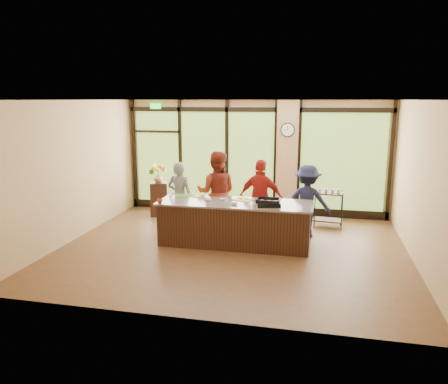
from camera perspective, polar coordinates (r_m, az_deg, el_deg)
The scene contains 25 objects.
floor at distance 9.06m, azimuth 1.06°, elevation -7.41°, with size 7.00×7.00×0.00m, color #4F331B.
ceiling at distance 8.54m, azimuth 1.14°, elevation 11.94°, with size 7.00×7.00×0.00m, color white.
back_wall at distance 11.60m, azimuth 4.05°, elevation 4.50°, with size 7.00×7.00×0.00m, color tan.
left_wall at distance 9.96m, azimuth -19.06°, elevation 2.63°, with size 6.00×6.00×0.00m, color tan.
right_wall at distance 8.70m, azimuth 24.33°, elevation 0.93°, with size 6.00×6.00×0.00m, color tan.
window_wall at distance 11.54m, azimuth 4.81°, elevation 3.93°, with size 6.90×0.12×3.00m.
island_base at distance 9.20m, azimuth 1.44°, elevation -4.21°, with size 3.10×1.00×0.88m, color #331911.
countertop at distance 9.08m, azimuth 1.46°, elevation -1.43°, with size 3.20×1.10×0.04m, color slate.
wall_clock at distance 11.30m, azimuth 8.31°, elevation 8.03°, with size 0.36×0.04×0.36m.
cook_left at distance 10.15m, azimuth -5.80°, elevation -0.57°, with size 0.59×0.39×1.62m, color slate.
cook_midleft at distance 9.86m, azimuth -0.99°, elevation -0.09°, with size 0.92×0.71×1.89m, color maroon.
cook_midright at distance 9.67m, azimuth 4.84°, elevation -0.85°, with size 1.01×0.42×1.73m, color maroon.
cook_right at distance 9.80m, azimuth 10.80°, elevation -1.20°, with size 1.04×0.60×1.62m, color #1A1C39.
roasting_pan at distance 8.77m, azimuth 5.80°, elevation -1.57°, with size 0.46×0.36×0.08m, color black.
mixing_bowl at distance 8.97m, azimuth 6.50°, elevation -1.28°, with size 0.32×0.32×0.08m, color silver.
cutting_board_left at distance 9.71m, azimuth -5.15°, elevation -0.44°, with size 0.42×0.31×0.01m, color #3D8731.
cutting_board_center at distance 9.69m, azimuth -3.92°, elevation -0.44°, with size 0.40×0.30×0.01m, color gold.
cutting_board_right at distance 9.27m, azimuth 2.50°, elevation -0.99°, with size 0.40×0.30×0.01m, color gold.
prep_bowl_near at distance 9.19m, azimuth -2.07°, elevation -1.00°, with size 0.14×0.14×0.04m, color silver.
prep_bowl_mid at distance 8.85m, azimuth 1.37°, elevation -1.52°, with size 0.13×0.13×0.04m, color silver.
prep_bowl_far at distance 9.27m, azimuth -0.16°, elevation -0.93°, with size 0.12×0.12×0.03m, color silver.
red_ramekin at distance 9.08m, azimuth -8.39°, elevation -1.13°, with size 0.12×0.12×0.09m, color #B72C12.
flower_stand at distance 11.63m, azimuth -8.48°, elevation -0.88°, with size 0.44×0.44×0.88m, color #331911.
flower_vase at distance 11.52m, azimuth -8.57°, elevation 1.87°, with size 0.24×0.24×0.25m, color #937550.
bar_cart at distance 10.69m, azimuth 13.48°, elevation -1.56°, with size 0.72×0.46×0.94m.
Camera 1 is at (1.69, -8.37, 3.01)m, focal length 35.00 mm.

